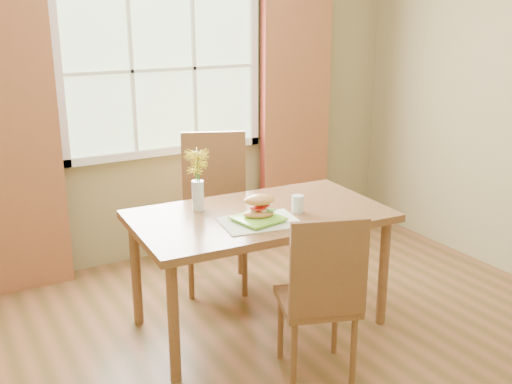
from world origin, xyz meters
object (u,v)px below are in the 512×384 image
object	(u,v)px
chair_near	(322,292)
water_glass	(298,204)
chair_far	(215,203)
croissant_sandwich	(259,206)
flower_vase	(197,172)
dining_table	(260,224)

from	to	relation	value
chair_near	water_glass	xyz separation A→B (m)	(0.23, 0.59, 0.28)
chair_far	croissant_sandwich	size ratio (longest dim) A/B	5.15
water_glass	flower_vase	bearing A→B (deg)	145.93
croissant_sandwich	water_glass	world-z (taller)	croissant_sandwich
chair_near	chair_far	size ratio (longest dim) A/B	0.87
flower_vase	dining_table	bearing A→B (deg)	-37.25
dining_table	flower_vase	distance (m)	0.50
chair_near	croissant_sandwich	distance (m)	0.66
croissant_sandwich	flower_vase	bearing A→B (deg)	140.17
flower_vase	water_glass	bearing A→B (deg)	-34.07
dining_table	croissant_sandwich	xyz separation A→B (m)	(-0.07, -0.12, 0.16)
dining_table	chair_near	world-z (taller)	chair_near
chair_far	water_glass	bearing A→B (deg)	-55.34
chair_near	dining_table	bearing A→B (deg)	107.14
chair_far	water_glass	world-z (taller)	chair_far
croissant_sandwich	flower_vase	xyz separation A→B (m)	(-0.23, 0.35, 0.15)
chair_near	water_glass	world-z (taller)	chair_near
chair_far	flower_vase	world-z (taller)	flower_vase
chair_far	chair_near	bearing A→B (deg)	-69.36
croissant_sandwich	water_glass	bearing A→B (deg)	18.53
chair_near	flower_vase	xyz separation A→B (m)	(-0.28, 0.93, 0.46)
chair_far	water_glass	distance (m)	0.86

